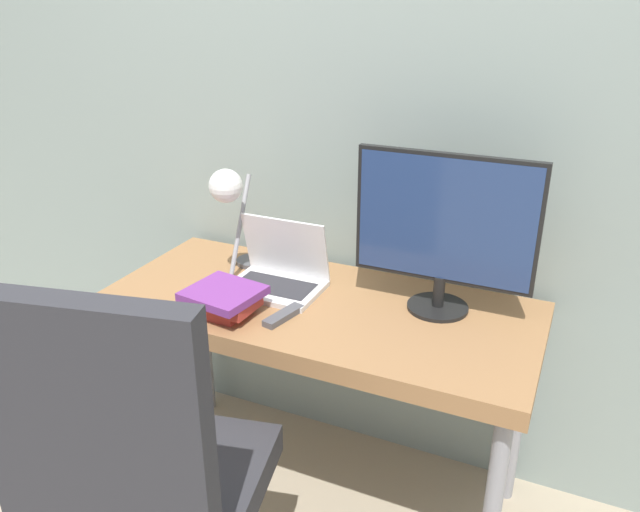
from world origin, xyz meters
name	(u,v)px	position (x,y,z in m)	size (l,w,h in m)	color
wall_back	(363,119)	(0.00, 0.69, 1.30)	(8.00, 0.05, 2.60)	gray
desk	(318,323)	(0.00, 0.31, 0.70)	(1.40, 0.63, 0.78)	#996B42
laptop	(278,274)	(-0.17, 0.36, 0.83)	(0.31, 0.23, 0.23)	silver
monitor	(444,227)	(0.36, 0.43, 1.05)	(0.55, 0.19, 0.50)	black
desk_lamp	(231,199)	(-0.35, 0.37, 1.06)	(0.12, 0.27, 0.39)	#4C4C51
office_chair	(135,471)	(-0.15, -0.42, 0.64)	(0.65, 0.65, 1.16)	black
book_stack	(222,300)	(-0.24, 0.13, 0.82)	(0.24, 0.23, 0.08)	#B2382D
tv_remote	(283,316)	(-0.05, 0.17, 0.79)	(0.07, 0.16, 0.02)	#4C4C51
media_remote	(227,306)	(-0.24, 0.16, 0.79)	(0.09, 0.17, 0.02)	black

